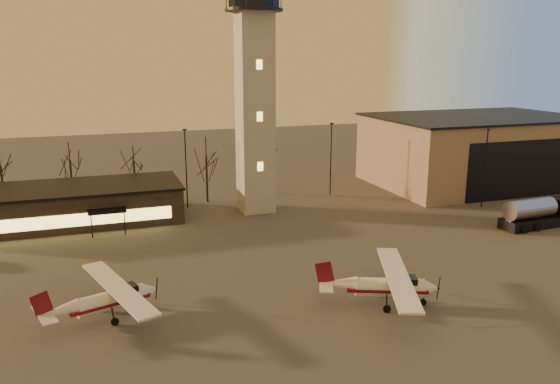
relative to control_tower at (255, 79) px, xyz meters
name	(u,v)px	position (x,y,z in m)	size (l,w,h in m)	color
ground	(368,311)	(0.00, -30.00, -16.33)	(220.00, 220.00, 0.00)	#3F3C3A
control_tower	(255,79)	(0.00, 0.00, 0.00)	(6.80, 6.80, 32.60)	#A5A39C
hangar	(476,150)	(36.00, 3.98, -11.17)	(30.60, 20.60, 10.30)	#957E61
terminal	(70,204)	(-21.99, 1.98, -14.17)	(25.40, 12.20, 4.30)	black
light_poles	(257,166)	(0.50, 1.00, -10.92)	(58.50, 12.25, 10.14)	black
tree_row	(136,158)	(-13.70, 9.16, -10.39)	(37.20, 9.20, 8.80)	black
cessna_front	(391,290)	(2.27, -29.53, -15.13)	(10.21, 12.36, 3.50)	silver
cessna_rear	(114,303)	(-18.27, -24.67, -15.19)	(9.67, 11.93, 3.32)	silver
fuel_truck	(537,215)	(28.35, -17.03, -14.99)	(9.26, 3.46, 3.38)	black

